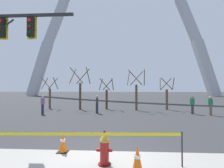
{
  "coord_description": "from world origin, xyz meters",
  "views": [
    {
      "loc": [
        0.78,
        -6.39,
        2.2
      ],
      "look_at": [
        0.07,
        5.0,
        2.5
      ],
      "focal_mm": 28.84,
      "sensor_mm": 36.0,
      "label": 1
    }
  ],
  "objects_px": {
    "traffic_cone_by_hydrant": "(63,142)",
    "pedestrian_standing_center": "(97,104)",
    "fire_hydrant": "(104,149)",
    "pedestrian_walking_right": "(211,105)",
    "pedestrian_walking_left": "(43,105)",
    "pedestrian_near_trees": "(192,105)",
    "traffic_cone_mid_sidewalk": "(137,159)",
    "monument_arch": "(120,23)"
  },
  "relations": [
    {
      "from": "monument_arch",
      "to": "pedestrian_standing_center",
      "type": "height_order",
      "value": "monument_arch"
    },
    {
      "from": "traffic_cone_by_hydrant",
      "to": "monument_arch",
      "type": "distance_m",
      "value": 52.72
    },
    {
      "from": "pedestrian_walking_left",
      "to": "pedestrian_walking_right",
      "type": "xyz_separation_m",
      "value": [
        14.13,
        0.22,
        0.0
      ]
    },
    {
      "from": "traffic_cone_mid_sidewalk",
      "to": "pedestrian_walking_right",
      "type": "xyz_separation_m",
      "value": [
        6.83,
        10.53,
        0.46
      ]
    },
    {
      "from": "traffic_cone_by_hydrant",
      "to": "pedestrian_standing_center",
      "type": "distance_m",
      "value": 9.88
    },
    {
      "from": "pedestrian_standing_center",
      "to": "pedestrian_walking_right",
      "type": "height_order",
      "value": "same"
    },
    {
      "from": "traffic_cone_by_hydrant",
      "to": "pedestrian_standing_center",
      "type": "xyz_separation_m",
      "value": [
        -0.25,
        9.87,
        0.46
      ]
    },
    {
      "from": "traffic_cone_mid_sidewalk",
      "to": "pedestrian_walking_left",
      "type": "height_order",
      "value": "pedestrian_walking_left"
    },
    {
      "from": "traffic_cone_mid_sidewalk",
      "to": "pedestrian_standing_center",
      "type": "bearing_deg",
      "value": 103.58
    },
    {
      "from": "fire_hydrant",
      "to": "pedestrian_walking_left",
      "type": "height_order",
      "value": "pedestrian_walking_left"
    },
    {
      "from": "pedestrian_walking_left",
      "to": "pedestrian_near_trees",
      "type": "bearing_deg",
      "value": 4.0
    },
    {
      "from": "pedestrian_walking_left",
      "to": "traffic_cone_mid_sidewalk",
      "type": "bearing_deg",
      "value": -54.69
    },
    {
      "from": "monument_arch",
      "to": "pedestrian_walking_left",
      "type": "distance_m",
      "value": 44.89
    },
    {
      "from": "fire_hydrant",
      "to": "traffic_cone_by_hydrant",
      "type": "xyz_separation_m",
      "value": [
        -1.54,
        0.92,
        -0.11
      ]
    },
    {
      "from": "fire_hydrant",
      "to": "pedestrian_walking_right",
      "type": "height_order",
      "value": "pedestrian_walking_right"
    },
    {
      "from": "traffic_cone_mid_sidewalk",
      "to": "pedestrian_walking_right",
      "type": "height_order",
      "value": "pedestrian_walking_right"
    },
    {
      "from": "monument_arch",
      "to": "pedestrian_standing_center",
      "type": "bearing_deg",
      "value": -92.34
    },
    {
      "from": "traffic_cone_mid_sidewalk",
      "to": "traffic_cone_by_hydrant",
      "type": "bearing_deg",
      "value": 151.35
    },
    {
      "from": "fire_hydrant",
      "to": "traffic_cone_by_hydrant",
      "type": "relative_size",
      "value": 1.36
    },
    {
      "from": "pedestrian_standing_center",
      "to": "pedestrian_near_trees",
      "type": "bearing_deg",
      "value": -0.01
    },
    {
      "from": "pedestrian_walking_right",
      "to": "pedestrian_walking_left",
      "type": "bearing_deg",
      "value": -179.1
    },
    {
      "from": "pedestrian_walking_left",
      "to": "pedestrian_walking_right",
      "type": "height_order",
      "value": "same"
    },
    {
      "from": "pedestrian_near_trees",
      "to": "pedestrian_walking_left",
      "type": "bearing_deg",
      "value": -176.0
    },
    {
      "from": "fire_hydrant",
      "to": "pedestrian_walking_right",
      "type": "relative_size",
      "value": 0.62
    },
    {
      "from": "pedestrian_near_trees",
      "to": "fire_hydrant",
      "type": "bearing_deg",
      "value": -121.2
    },
    {
      "from": "fire_hydrant",
      "to": "traffic_cone_mid_sidewalk",
      "type": "bearing_deg",
      "value": -24.65
    },
    {
      "from": "pedestrian_walking_right",
      "to": "monument_arch",
      "type": "bearing_deg",
      "value": 101.61
    },
    {
      "from": "traffic_cone_by_hydrant",
      "to": "pedestrian_walking_right",
      "type": "height_order",
      "value": "pedestrian_walking_right"
    },
    {
      "from": "traffic_cone_mid_sidewalk",
      "to": "pedestrian_walking_right",
      "type": "relative_size",
      "value": 0.46
    },
    {
      "from": "monument_arch",
      "to": "pedestrian_near_trees",
      "type": "relative_size",
      "value": 36.29
    },
    {
      "from": "traffic_cone_mid_sidewalk",
      "to": "pedestrian_near_trees",
      "type": "distance_m",
      "value": 12.55
    },
    {
      "from": "pedestrian_standing_center",
      "to": "pedestrian_near_trees",
      "type": "relative_size",
      "value": 1.0
    },
    {
      "from": "traffic_cone_by_hydrant",
      "to": "pedestrian_walking_left",
      "type": "relative_size",
      "value": 0.46
    },
    {
      "from": "pedestrian_standing_center",
      "to": "traffic_cone_mid_sidewalk",
      "type": "bearing_deg",
      "value": -76.42
    },
    {
      "from": "traffic_cone_by_hydrant",
      "to": "pedestrian_walking_right",
      "type": "bearing_deg",
      "value": 44.69
    },
    {
      "from": "fire_hydrant",
      "to": "pedestrian_near_trees",
      "type": "height_order",
      "value": "pedestrian_near_trees"
    },
    {
      "from": "fire_hydrant",
      "to": "pedestrian_walking_left",
      "type": "distance_m",
      "value": 11.78
    },
    {
      "from": "fire_hydrant",
      "to": "pedestrian_walking_right",
      "type": "bearing_deg",
      "value": 52.55
    },
    {
      "from": "monument_arch",
      "to": "pedestrian_walking_right",
      "type": "xyz_separation_m",
      "value": [
        7.98,
        -38.85,
        -21.23
      ]
    },
    {
      "from": "pedestrian_walking_left",
      "to": "pedestrian_near_trees",
      "type": "xyz_separation_m",
      "value": [
        12.92,
        0.9,
        0.0
      ]
    },
    {
      "from": "traffic_cone_by_hydrant",
      "to": "pedestrian_near_trees",
      "type": "bearing_deg",
      "value": 50.69
    },
    {
      "from": "pedestrian_walking_right",
      "to": "pedestrian_near_trees",
      "type": "distance_m",
      "value": 1.39
    }
  ]
}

